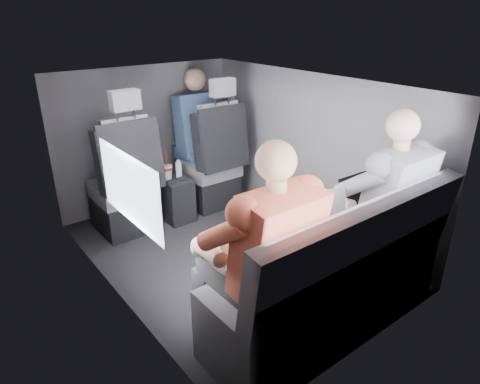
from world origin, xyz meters
TOP-DOWN VIEW (x-y plane):
  - floor at (0.00, 0.00)m, footprint 2.60×2.60m
  - ceiling at (0.00, 0.00)m, footprint 2.60×2.60m
  - panel_left at (-0.90, 0.00)m, footprint 0.02×2.60m
  - panel_right at (0.90, 0.00)m, footprint 0.02×2.60m
  - panel_front at (0.00, 1.30)m, footprint 1.80×0.02m
  - panel_back at (0.00, -1.30)m, footprint 1.80×0.02m
  - side_window at (-0.88, -0.30)m, footprint 0.02×0.75m
  - seatbelt at (0.45, 0.67)m, footprint 0.35×0.11m
  - front_seat_left at (-0.45, 0.84)m, footprint 0.52×0.58m
  - front_seat_right at (0.45, 0.84)m, footprint 0.52×0.58m
  - center_console at (0.00, 0.88)m, footprint 0.24×0.48m
  - rear_bench at (0.00, -1.06)m, footprint 1.60×0.57m
  - soda_cup at (-0.05, 0.84)m, footprint 0.09×0.09m
  - water_bottle at (0.07, 0.83)m, footprint 0.06×0.06m
  - laptop_white at (-0.52, -0.76)m, footprint 0.34×0.34m
  - laptop_silver at (-0.01, -0.80)m, footprint 0.46×0.47m
  - laptop_black at (0.46, -0.75)m, footprint 0.37×0.33m
  - passenger_rear_left at (-0.50, -0.97)m, footprint 0.55×0.66m
  - passenger_rear_right at (0.49, -0.97)m, footprint 0.55×0.66m
  - passenger_front_right at (0.44, 1.10)m, footprint 0.42×0.42m

SIDE VIEW (x-z plane):
  - floor at x=0.00m, z-range 0.00..0.00m
  - center_console at x=0.00m, z-range 0.00..0.41m
  - rear_bench at x=0.00m, z-range -0.15..0.77m
  - front_seat_left at x=-0.45m, z-range -0.23..1.03m
  - front_seat_right at x=0.45m, z-range -0.23..1.03m
  - soda_cup at x=-0.05m, z-range 0.33..0.62m
  - water_bottle at x=0.07m, z-range 0.39..0.55m
  - laptop_white at x=-0.52m, z-range 0.52..0.74m
  - laptop_black at x=0.46m, z-range 0.51..0.76m
  - laptop_silver at x=-0.01m, z-range 0.50..0.78m
  - passenger_rear_left at x=-0.50m, z-range 0.01..1.30m
  - passenger_rear_right at x=0.49m, z-range 0.01..1.31m
  - panel_left at x=-0.90m, z-range 0.00..1.35m
  - panel_right at x=0.90m, z-range 0.00..1.35m
  - panel_front at x=0.00m, z-range 0.00..1.35m
  - panel_back at x=0.00m, z-range 0.00..1.35m
  - passenger_front_right at x=0.44m, z-range 0.32..1.20m
  - seatbelt at x=0.45m, z-range 0.50..1.10m
  - side_window at x=-0.88m, z-range 0.69..1.11m
  - ceiling at x=0.00m, z-range 1.35..1.35m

